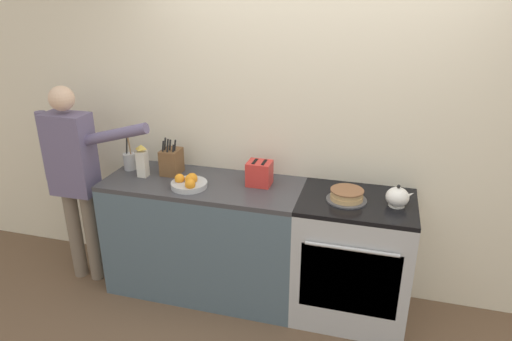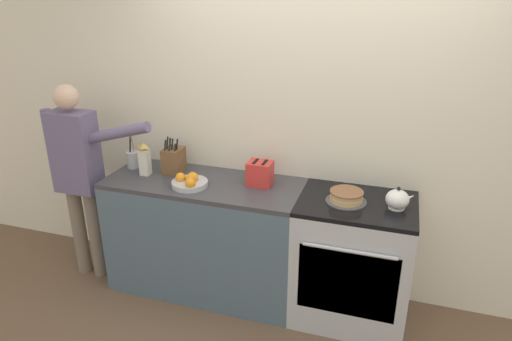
{
  "view_description": "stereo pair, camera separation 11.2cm",
  "coord_description": "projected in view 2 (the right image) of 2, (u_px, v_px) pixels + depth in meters",
  "views": [
    {
      "loc": [
        0.45,
        -2.56,
        2.26
      ],
      "look_at": [
        -0.34,
        0.27,
        1.07
      ],
      "focal_mm": 32.0,
      "sensor_mm": 36.0,
      "label": 1
    },
    {
      "loc": [
        0.56,
        -2.52,
        2.26
      ],
      "look_at": [
        -0.34,
        0.27,
        1.07
      ],
      "focal_mm": 32.0,
      "sensor_mm": 36.0,
      "label": 2
    }
  ],
  "objects": [
    {
      "name": "toaster",
      "position": [
        260.0,
        173.0,
        3.28
      ],
      "size": [
        0.19,
        0.15,
        0.18
      ],
      "color": "red",
      "rests_on": "counter_cabinet"
    },
    {
      "name": "utensil_crock",
      "position": [
        133.0,
        159.0,
        3.6
      ],
      "size": [
        0.09,
        0.09,
        0.33
      ],
      "color": "#B7BABF",
      "rests_on": "counter_cabinet"
    },
    {
      "name": "wall_back",
      "position": [
        315.0,
        129.0,
        3.29
      ],
      "size": [
        8.0,
        0.04,
        2.6
      ],
      "color": "silver",
      "rests_on": "ground_plane"
    },
    {
      "name": "knife_block",
      "position": [
        174.0,
        160.0,
        3.5
      ],
      "size": [
        0.13,
        0.17,
        0.29
      ],
      "color": "brown",
      "rests_on": "counter_cabinet"
    },
    {
      "name": "milk_carton",
      "position": [
        145.0,
        160.0,
        3.44
      ],
      "size": [
        0.07,
        0.07,
        0.25
      ],
      "color": "white",
      "rests_on": "counter_cabinet"
    },
    {
      "name": "counter_cabinet",
      "position": [
        206.0,
        236.0,
        3.54
      ],
      "size": [
        1.47,
        0.6,
        0.92
      ],
      "color": "#4C6070",
      "rests_on": "ground_plane"
    },
    {
      "name": "person_baker",
      "position": [
        78.0,
        168.0,
        3.53
      ],
      "size": [
        0.92,
        0.2,
        1.6
      ],
      "rotation": [
        0.0,
        0.0,
        -0.22
      ],
      "color": "#7A6B5B",
      "rests_on": "ground_plane"
    },
    {
      "name": "tea_kettle",
      "position": [
        398.0,
        199.0,
        2.94
      ],
      "size": [
        0.18,
        0.15,
        0.15
      ],
      "color": "white",
      "rests_on": "stove_range"
    },
    {
      "name": "layer_cake",
      "position": [
        346.0,
        197.0,
        3.03
      ],
      "size": [
        0.27,
        0.27,
        0.08
      ],
      "color": "#4C4C51",
      "rests_on": "stove_range"
    },
    {
      "name": "ground_plane",
      "position": [
        290.0,
        329.0,
        3.24
      ],
      "size": [
        16.0,
        16.0,
        0.0
      ],
      "primitive_type": "plane",
      "color": "brown"
    },
    {
      "name": "stove_range",
      "position": [
        352.0,
        261.0,
        3.22
      ],
      "size": [
        0.78,
        0.63,
        0.92
      ],
      "color": "#B7BABF",
      "rests_on": "ground_plane"
    },
    {
      "name": "fruit_bowl",
      "position": [
        189.0,
        182.0,
        3.27
      ],
      "size": [
        0.26,
        0.26,
        0.1
      ],
      "color": "#B7BABF",
      "rests_on": "counter_cabinet"
    }
  ]
}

